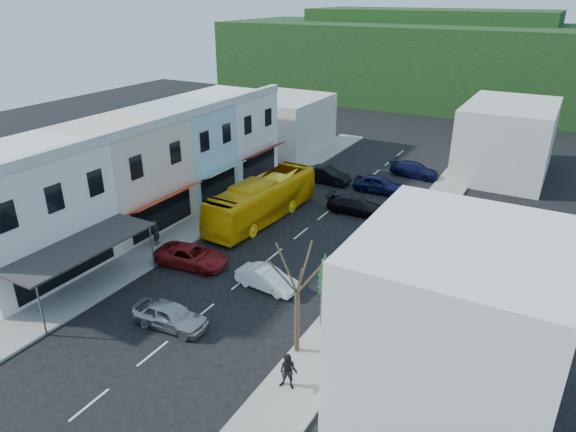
# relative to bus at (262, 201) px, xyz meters

# --- Properties ---
(ground) EXTENTS (120.00, 120.00, 0.00)m
(ground) POSITION_rel_bus_xyz_m (3.94, -8.92, -1.55)
(ground) COLOR black
(ground) RESTS_ON ground
(sidewalk_left) EXTENTS (3.00, 52.00, 0.15)m
(sidewalk_left) POSITION_rel_bus_xyz_m (-3.56, 1.08, -1.48)
(sidewalk_left) COLOR gray
(sidewalk_left) RESTS_ON ground
(sidewalk_right) EXTENTS (3.00, 52.00, 0.15)m
(sidewalk_right) POSITION_rel_bus_xyz_m (11.44, 1.08, -1.48)
(sidewalk_right) COLOR gray
(sidewalk_right) RESTS_ON ground
(shopfront_row) EXTENTS (8.25, 30.00, 8.00)m
(shopfront_row) POSITION_rel_bus_xyz_m (-8.55, -3.92, 2.45)
(shopfront_row) COLOR silver
(shopfront_row) RESTS_ON ground
(right_building) EXTENTS (8.00, 9.00, 8.00)m
(right_building) POSITION_rel_bus_xyz_m (17.44, -12.92, 2.45)
(right_building) COLOR silver
(right_building) RESTS_ON ground
(distant_block_left) EXTENTS (8.00, 10.00, 6.00)m
(distant_block_left) POSITION_rel_bus_xyz_m (-8.06, 18.08, 1.45)
(distant_block_left) COLOR #B7B2A8
(distant_block_left) RESTS_ON ground
(distant_block_right) EXTENTS (8.00, 12.00, 7.00)m
(distant_block_right) POSITION_rel_bus_xyz_m (14.94, 21.08, 1.95)
(distant_block_right) COLOR #B7B2A8
(distant_block_right) RESTS_ON ground
(hillside) EXTENTS (80.00, 26.00, 14.00)m
(hillside) POSITION_rel_bus_xyz_m (2.49, 56.17, 5.18)
(hillside) COLOR black
(hillside) RESTS_ON ground
(bus) EXTENTS (3.08, 11.71, 3.10)m
(bus) POSITION_rel_bus_xyz_m (0.00, 0.00, 0.00)
(bus) COLOR yellow
(bus) RESTS_ON ground
(car_silver) EXTENTS (4.52, 2.12, 1.40)m
(car_silver) POSITION_rel_bus_xyz_m (3.23, -14.71, -0.85)
(car_silver) COLOR #A4A4A8
(car_silver) RESTS_ON ground
(car_white) EXTENTS (4.52, 2.12, 1.40)m
(car_white) POSITION_rel_bus_xyz_m (5.75, -8.80, -0.85)
(car_white) COLOR white
(car_white) RESTS_ON ground
(car_red) EXTENTS (4.80, 2.46, 1.40)m
(car_red) POSITION_rel_bus_xyz_m (-0.10, -8.76, -0.85)
(car_red) COLOR maroon
(car_red) RESTS_ON ground
(car_black_near) EXTENTS (4.59, 2.07, 1.40)m
(car_black_near) POSITION_rel_bus_xyz_m (6.05, 4.71, -0.85)
(car_black_near) COLOR black
(car_black_near) RESTS_ON ground
(car_navy_mid) EXTENTS (4.45, 1.92, 1.40)m
(car_navy_mid) POSITION_rel_bus_xyz_m (6.06, 10.16, -0.85)
(car_navy_mid) COLOR black
(car_navy_mid) RESTS_ON ground
(car_black_far) EXTENTS (4.47, 1.98, 1.40)m
(car_black_far) POSITION_rel_bus_xyz_m (0.75, 10.22, -0.85)
(car_black_far) COLOR black
(car_black_far) RESTS_ON ground
(car_navy_far) EXTENTS (4.70, 2.40, 1.40)m
(car_navy_far) POSITION_rel_bus_xyz_m (7.60, 16.00, -0.85)
(car_navy_far) COLOR black
(car_navy_far) RESTS_ON ground
(pedestrian_left) EXTENTS (0.56, 0.69, 1.70)m
(pedestrian_left) POSITION_rel_bus_xyz_m (-4.05, -7.74, -0.55)
(pedestrian_left) COLOR black
(pedestrian_left) RESTS_ON sidewalk_left
(pedestrian_right) EXTENTS (0.77, 0.56, 1.70)m
(pedestrian_right) POSITION_rel_bus_xyz_m (11.17, -15.86, -0.55)
(pedestrian_right) COLOR black
(pedestrian_right) RESTS_ON sidewalk_right
(direction_sign) EXTENTS (1.15, 1.95, 4.11)m
(direction_sign) POSITION_rel_bus_xyz_m (10.34, -10.76, 0.50)
(direction_sign) COLOR #075516
(direction_sign) RESTS_ON ground
(street_tree) EXTENTS (2.43, 2.43, 7.03)m
(street_tree) POSITION_rel_bus_xyz_m (10.24, -13.32, 1.97)
(street_tree) COLOR #33281C
(street_tree) RESTS_ON ground
(traffic_signal) EXTENTS (1.07, 1.37, 5.55)m
(traffic_signal) POSITION_rel_bus_xyz_m (9.96, 22.23, 1.23)
(traffic_signal) COLOR black
(traffic_signal) RESTS_ON ground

